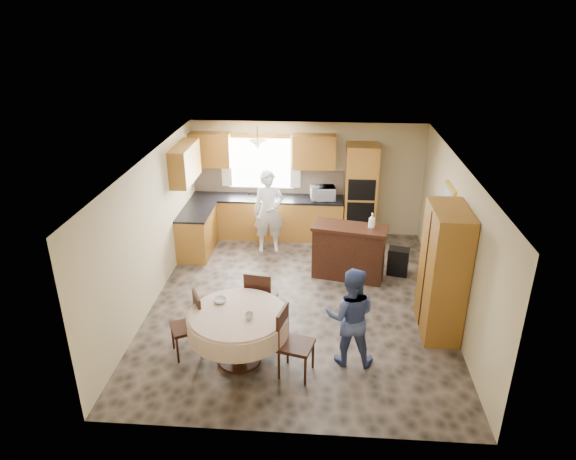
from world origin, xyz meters
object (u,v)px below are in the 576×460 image
Objects in this scene: sideboard at (349,253)px; person_sink at (269,212)px; chair_back at (260,297)px; cupboard at (443,272)px; chair_left at (191,321)px; person_dining at (350,317)px; chair_right at (291,339)px; dining_table at (238,324)px; oven_tower at (360,194)px.

sideboard is 0.79× the size of person_sink.
person_sink is (-1.61, 1.03, 0.38)m from sideboard.
chair_back is at bearing -94.99° from person_sink.
person_sink is (-2.95, 2.65, -0.16)m from cupboard.
chair_left is (-3.71, -0.87, -0.50)m from cupboard.
sideboard is at bearing -88.73° from person_dining.
cupboard reaches higher than chair_back.
chair_right is at bearing 49.61° from chair_left.
sideboard is at bearing 129.80° from cupboard.
dining_table is 1.39× the size of chair_back.
oven_tower is 1.23× the size of person_sink.
cupboard reaches higher than chair_left.
chair_right is at bearing -104.31° from oven_tower.
dining_table is at bearing 7.34° from person_dining.
oven_tower is 1.42× the size of person_dining.
chair_back is (-1.44, -1.80, 0.08)m from sideboard.
sideboard is at bearing 109.68° from chair_left.
cupboard is at bearing -168.04° from chair_back.
chair_back is at bearing 42.46° from chair_right.
oven_tower is 1.56× the size of sideboard.
chair_back reaches higher than chair_left.
person_dining is at bearing -54.26° from chair_right.
person_sink is at bearing 141.12° from chair_left.
sideboard is 1.95m from person_sink.
chair_back is at bearing -116.81° from sideboard.
oven_tower is 4.74m from chair_right.
cupboard reaches higher than sideboard.
cupboard is 2.83m from chair_back.
sideboard is 2.98m from chair_right.
chair_left is (-2.37, -2.49, 0.04)m from sideboard.
chair_left reaches higher than dining_table.
chair_right reaches higher than sideboard.
sideboard is 2.31m from chair_back.
person_dining reaches higher than sideboard.
dining_table is (-1.92, -4.37, -0.43)m from oven_tower.
cupboard reaches higher than person_sink.
cupboard is at bearing -144.43° from person_dining.
chair_left is at bearing 1.94° from person_dining.
dining_table is 1.49× the size of chair_left.
dining_table is at bearing 89.64° from chair_right.
chair_back is 2.86m from person_sink.
person_sink is 3.88m from person_dining.
person_dining is at bearing -79.77° from sideboard.
chair_back is 1.56m from person_dining.
chair_right is 3.96m from person_sink.
cupboard is (1.07, -3.34, -0.04)m from oven_tower.
person_dining is at bearing -147.37° from cupboard.
dining_table is 0.75m from chair_left.
sideboard is 0.96× the size of dining_table.
person_sink is (0.76, 3.52, 0.34)m from chair_left.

